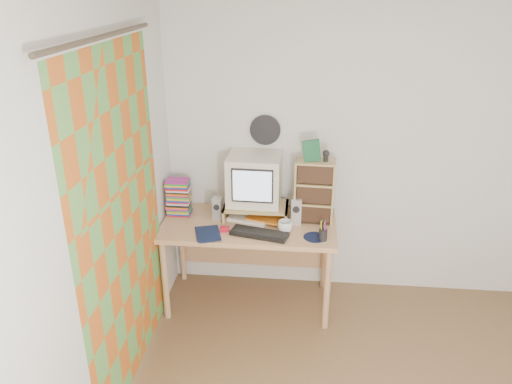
% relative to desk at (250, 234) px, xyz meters
% --- Properties ---
extents(back_wall, '(3.50, 0.00, 3.50)m').
position_rel_desk_xyz_m(back_wall, '(1.03, 0.31, 0.63)').
color(back_wall, silver).
rests_on(back_wall, floor).
extents(left_wall, '(0.00, 3.50, 3.50)m').
position_rel_desk_xyz_m(left_wall, '(-0.72, -1.44, 0.63)').
color(left_wall, silver).
rests_on(left_wall, floor).
extents(curtain, '(0.00, 2.20, 2.20)m').
position_rel_desk_xyz_m(curtain, '(-0.68, -0.96, 0.53)').
color(curtain, '#C05A1B').
rests_on(curtain, left_wall).
extents(wall_disc, '(0.25, 0.02, 0.25)m').
position_rel_desk_xyz_m(wall_disc, '(0.10, 0.29, 0.81)').
color(wall_disc, black).
rests_on(wall_disc, back_wall).
extents(desk, '(1.40, 0.70, 0.75)m').
position_rel_desk_xyz_m(desk, '(0.00, 0.00, 0.00)').
color(desk, tan).
rests_on(desk, floor).
extents(monitor_riser, '(0.52, 0.30, 0.12)m').
position_rel_desk_xyz_m(monitor_riser, '(0.05, 0.04, 0.23)').
color(monitor_riser, tan).
rests_on(monitor_riser, desk).
extents(crt_monitor, '(0.44, 0.44, 0.40)m').
position_rel_desk_xyz_m(crt_monitor, '(0.03, 0.09, 0.46)').
color(crt_monitor, silver).
rests_on(crt_monitor, monitor_riser).
extents(speaker_left, '(0.08, 0.08, 0.20)m').
position_rel_desk_xyz_m(speaker_left, '(-0.26, -0.02, 0.23)').
color(speaker_left, '#ADACB1').
rests_on(speaker_left, desk).
extents(speaker_right, '(0.08, 0.08, 0.22)m').
position_rel_desk_xyz_m(speaker_right, '(0.38, -0.02, 0.24)').
color(speaker_right, '#ADACB1').
rests_on(speaker_right, desk).
extents(keyboard, '(0.46, 0.24, 0.03)m').
position_rel_desk_xyz_m(keyboard, '(0.10, -0.26, 0.15)').
color(keyboard, black).
rests_on(keyboard, desk).
extents(dvd_stack, '(0.19, 0.13, 0.26)m').
position_rel_desk_xyz_m(dvd_stack, '(-0.59, 0.05, 0.27)').
color(dvd_stack, brown).
rests_on(dvd_stack, desk).
extents(cd_rack, '(0.32, 0.18, 0.52)m').
position_rel_desk_xyz_m(cd_rack, '(0.52, 0.03, 0.39)').
color(cd_rack, tan).
rests_on(cd_rack, desk).
extents(mug, '(0.14, 0.14, 0.09)m').
position_rel_desk_xyz_m(mug, '(0.30, -0.19, 0.18)').
color(mug, white).
rests_on(mug, desk).
extents(diary, '(0.26, 0.22, 0.04)m').
position_rel_desk_xyz_m(diary, '(-0.38, -0.32, 0.16)').
color(diary, '#101A3B').
rests_on(diary, desk).
extents(mousepad, '(0.19, 0.19, 0.00)m').
position_rel_desk_xyz_m(mousepad, '(0.53, -0.25, 0.14)').
color(mousepad, '#0F1A33').
rests_on(mousepad, desk).
extents(pen_cup, '(0.08, 0.08, 0.13)m').
position_rel_desk_xyz_m(pen_cup, '(0.59, -0.29, 0.20)').
color(pen_cup, black).
rests_on(pen_cup, desk).
extents(papers, '(0.38, 0.32, 0.04)m').
position_rel_desk_xyz_m(papers, '(0.05, 0.02, 0.16)').
color(papers, white).
rests_on(papers, desk).
extents(red_box, '(0.08, 0.06, 0.04)m').
position_rel_desk_xyz_m(red_box, '(-0.17, -0.22, 0.15)').
color(red_box, red).
rests_on(red_box, desk).
extents(game_box, '(0.13, 0.04, 0.17)m').
position_rel_desk_xyz_m(game_box, '(0.48, 0.02, 0.74)').
color(game_box, '#185533').
rests_on(game_box, cd_rack).
extents(webcam, '(0.05, 0.05, 0.09)m').
position_rel_desk_xyz_m(webcam, '(0.59, 0.03, 0.70)').
color(webcam, black).
rests_on(webcam, cd_rack).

